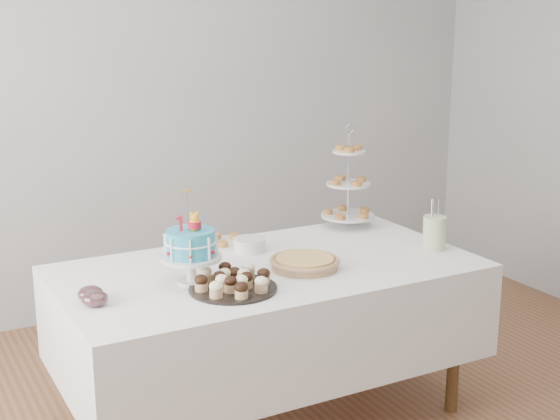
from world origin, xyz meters
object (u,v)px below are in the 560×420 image
pie (305,262)px  tiered_stand (348,184)px  plate_stack (249,245)px  jam_bowl_b (91,294)px  birthday_cake (191,259)px  utensil_pitcher (434,231)px  table (268,312)px  jam_bowl_a (95,299)px  pastry_plate (224,241)px  cupcake_tray (233,281)px

pie → tiered_stand: bearing=41.9°
plate_stack → jam_bowl_b: size_ratio=1.54×
pie → tiered_stand: 0.79m
birthday_cake → utensil_pitcher: size_ratio=1.61×
table → pie: pie is taller
jam_bowl_a → jam_bowl_b: size_ratio=1.01×
tiered_stand → jam_bowl_a: bearing=-161.5°
table → pastry_plate: bearing=95.6°
plate_stack → cupcake_tray: bearing=-123.4°
cupcake_tray → tiered_stand: size_ratio=0.67×
cupcake_tray → pastry_plate: 0.66m
birthday_cake → plate_stack: birthday_cake is taller
tiered_stand → jam_bowl_b: size_ratio=5.37×
birthday_cake → jam_bowl_a: 0.45m
jam_bowl_b → pie: bearing=-3.4°
table → birthday_cake: 0.53m
pie → utensil_pitcher: 0.72m
cupcake_tray → jam_bowl_b: 0.58m
jam_bowl_b → utensil_pitcher: bearing=-3.4°
cupcake_tray → jam_bowl_b: cupcake_tray is taller
tiered_stand → jam_bowl_b: 1.61m
pastry_plate → jam_bowl_a: bearing=-147.0°
plate_stack → birthday_cake: bearing=-144.4°
tiered_stand → utensil_pitcher: (0.15, -0.55, -0.14)m
pie → plate_stack: plate_stack is taller
table → jam_bowl_a: size_ratio=18.20×
birthday_cake → utensil_pitcher: 1.25m
jam_bowl_a → cupcake_tray: bearing=-9.8°
table → utensil_pitcher: utensil_pitcher is taller
pie → birthday_cake: bearing=174.0°
cupcake_tray → table: bearing=37.8°
cupcake_tray → utensil_pitcher: size_ratio=1.48×
pie → pastry_plate: size_ratio=1.21×
pie → jam_bowl_a: 0.97m
table → tiered_stand: bearing=29.6°
table → utensil_pitcher: size_ratio=7.59×
birthday_cake → plate_stack: 0.53m
pie → pastry_plate: (-0.17, 0.51, -0.01)m
pastry_plate → utensil_pitcher: bearing=-32.3°
jam_bowl_a → plate_stack: bearing=23.1°
plate_stack → pastry_plate: size_ratio=0.60×
table → jam_bowl_a: jam_bowl_a is taller
pastry_plate → tiered_stand: bearing=-0.5°
cupcake_tray → jam_bowl_a: cupcake_tray is taller
plate_stack → pastry_plate: bearing=113.5°
birthday_cake → tiered_stand: tiered_stand is taller
birthday_cake → pastry_plate: 0.59m
tiered_stand → utensil_pitcher: tiered_stand is taller
plate_stack → pastry_plate: (-0.07, 0.15, -0.01)m
cupcake_tray → utensil_pitcher: (1.12, 0.06, 0.05)m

